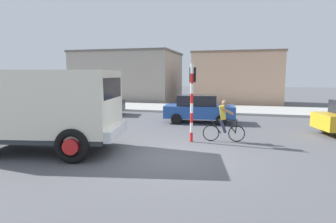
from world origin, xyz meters
name	(u,v)px	position (x,y,z in m)	size (l,w,h in m)	color
ground_plane	(170,157)	(0.00, 0.00, 0.00)	(120.00, 120.00, 0.00)	#56565B
sidewalk_far	(211,109)	(0.00, 13.11, 0.08)	(80.00, 5.00, 0.16)	#ADADA8
truck_foreground	(42,105)	(-4.57, -0.49, 1.67)	(5.77, 3.54, 2.90)	silver
cyclist	(224,121)	(1.59, 2.70, 0.86)	(1.72, 0.53, 1.72)	black
traffic_light_pole	(192,92)	(0.32, 2.36, 2.07)	(0.24, 0.43, 3.20)	red
car_red_near	(95,103)	(-7.58, 8.44, 0.82)	(4.25, 2.43, 1.60)	#1E2328
car_white_mid	(199,109)	(-0.10, 7.06, 0.82)	(4.16, 2.20, 1.60)	#234C9E
building_corner_left	(129,76)	(-9.92, 20.21, 2.64)	(10.70, 7.96, 5.28)	#9E9389
building_mid_block	(237,78)	(1.82, 19.33, 2.48)	(8.28, 5.61, 4.95)	tan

